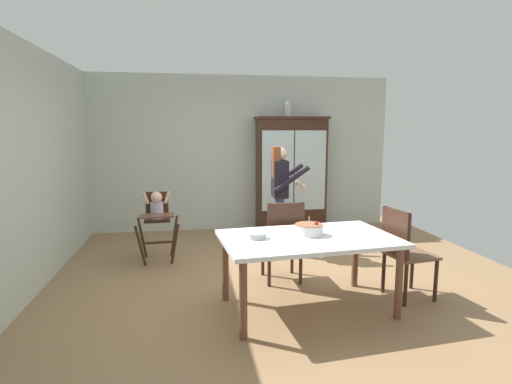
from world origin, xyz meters
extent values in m
plane|color=#93704C|center=(0.00, 0.00, 0.00)|extent=(6.24, 6.24, 0.00)
cube|color=beige|center=(0.00, 2.63, 1.35)|extent=(5.32, 0.06, 2.70)
cube|color=beige|center=(-2.63, 0.00, 1.35)|extent=(0.06, 5.32, 2.70)
cube|color=#382116|center=(0.82, 2.37, 0.97)|extent=(1.19, 0.42, 1.95)
cube|color=#382116|center=(0.82, 2.37, 1.97)|extent=(1.25, 0.48, 0.04)
cube|color=silver|center=(0.54, 2.15, 1.07)|extent=(0.55, 0.01, 1.36)
cube|color=silver|center=(1.11, 2.15, 1.07)|extent=(0.55, 0.01, 1.36)
cube|color=#382116|center=(0.82, 2.37, 1.07)|extent=(1.11, 0.36, 0.02)
cylinder|color=#B2B7B2|center=(0.76, 2.37, 2.10)|extent=(0.13, 0.13, 0.22)
cylinder|color=#B2B7B2|center=(0.76, 2.37, 2.23)|extent=(0.07, 0.07, 0.05)
cylinder|color=#382116|center=(-1.59, 0.71, 0.28)|extent=(0.13, 0.14, 0.56)
cylinder|color=#382116|center=(-1.15, 0.74, 0.28)|extent=(0.14, 0.13, 0.56)
cylinder|color=#382116|center=(-1.61, 1.15, 0.28)|extent=(0.14, 0.13, 0.56)
cylinder|color=#382116|center=(-1.17, 1.18, 0.28)|extent=(0.13, 0.14, 0.56)
cube|color=#382116|center=(-1.38, 0.94, 0.25)|extent=(0.42, 0.06, 0.02)
cube|color=#382116|center=(-1.38, 0.94, 0.57)|extent=(0.36, 0.36, 0.02)
cube|color=#382116|center=(-1.39, 1.10, 0.76)|extent=(0.31, 0.05, 0.34)
cube|color=brown|center=(-1.37, 0.67, 0.68)|extent=(0.45, 0.26, 0.02)
cylinder|color=#B2ADD1|center=(-1.38, 0.96, 0.70)|extent=(0.17, 0.17, 0.22)
sphere|color=beige|center=(-1.38, 0.96, 0.87)|extent=(0.15, 0.15, 0.15)
cylinder|color=beige|center=(-1.52, 0.96, 0.86)|extent=(0.10, 0.05, 0.17)
cylinder|color=beige|center=(-1.24, 0.97, 0.86)|extent=(0.10, 0.05, 0.17)
cylinder|color=#3D4C6B|center=(0.32, 0.96, 0.41)|extent=(0.11, 0.11, 0.82)
cylinder|color=#3D4C6B|center=(0.33, 1.12, 0.41)|extent=(0.11, 0.11, 0.82)
cube|color=black|center=(0.32, 1.04, 1.08)|extent=(0.22, 0.37, 0.52)
cube|color=white|center=(0.43, 1.03, 1.08)|extent=(0.01, 0.06, 0.49)
sphere|color=beige|center=(0.32, 1.04, 1.43)|extent=(0.19, 0.19, 0.19)
cube|color=brown|center=(0.27, 1.04, 1.31)|extent=(0.11, 0.20, 0.44)
cylinder|color=black|center=(0.45, 0.83, 1.10)|extent=(0.49, 0.10, 0.37)
sphere|color=beige|center=(0.61, 0.82, 0.99)|extent=(0.08, 0.08, 0.08)
cylinder|color=black|center=(0.47, 1.23, 1.10)|extent=(0.49, 0.10, 0.37)
sphere|color=beige|center=(0.63, 1.22, 0.99)|extent=(0.08, 0.08, 0.08)
cube|color=silver|center=(0.19, -0.84, 0.72)|extent=(1.76, 1.16, 0.04)
cylinder|color=brown|center=(-0.52, -1.33, 0.35)|extent=(0.07, 0.07, 0.70)
cylinder|color=brown|center=(0.97, -1.19, 0.35)|extent=(0.07, 0.07, 0.70)
cylinder|color=brown|center=(-0.59, -0.50, 0.35)|extent=(0.07, 0.07, 0.70)
cylinder|color=brown|center=(0.89, -0.36, 0.35)|extent=(0.07, 0.07, 0.70)
cylinder|color=white|center=(0.21, -0.77, 0.79)|extent=(0.28, 0.28, 0.10)
cylinder|color=#935B3D|center=(0.21, -0.77, 0.84)|extent=(0.27, 0.27, 0.01)
cylinder|color=#F2E5CC|center=(0.21, -0.77, 0.88)|extent=(0.01, 0.01, 0.06)
cone|color=yellow|center=(0.21, -0.77, 0.92)|extent=(0.02, 0.02, 0.02)
sphere|color=red|center=(0.28, -0.81, 0.87)|extent=(0.04, 0.04, 0.04)
cylinder|color=#B2BCC6|center=(-0.32, -0.83, 0.77)|extent=(0.18, 0.18, 0.05)
cylinder|color=#382116|center=(0.29, 0.17, 0.23)|extent=(0.04, 0.04, 0.45)
cylinder|color=#382116|center=(-0.08, 0.16, 0.23)|extent=(0.04, 0.04, 0.45)
cylinder|color=#382116|center=(0.30, -0.20, 0.23)|extent=(0.04, 0.04, 0.45)
cylinder|color=#382116|center=(-0.07, -0.21, 0.23)|extent=(0.04, 0.04, 0.45)
cube|color=brown|center=(0.11, -0.02, 0.47)|extent=(0.45, 0.45, 0.03)
cube|color=#382116|center=(0.11, -0.22, 0.72)|extent=(0.42, 0.05, 0.48)
cylinder|color=#382116|center=(0.30, -0.22, 0.72)|extent=(0.03, 0.03, 0.48)
cylinder|color=#382116|center=(-0.08, -0.22, 0.72)|extent=(0.03, 0.03, 0.48)
cylinder|color=#382116|center=(1.55, -0.89, 0.23)|extent=(0.04, 0.04, 0.45)
cylinder|color=#382116|center=(1.49, -0.53, 0.23)|extent=(0.04, 0.04, 0.45)
cylinder|color=#382116|center=(1.18, -0.95, 0.23)|extent=(0.04, 0.04, 0.45)
cylinder|color=#382116|center=(1.13, -0.58, 0.23)|extent=(0.04, 0.04, 0.45)
cube|color=brown|center=(1.34, -0.74, 0.47)|extent=(0.50, 0.50, 0.03)
cube|color=#382116|center=(1.14, -0.77, 0.72)|extent=(0.10, 0.42, 0.48)
cylinder|color=#382116|center=(1.16, -0.95, 0.72)|extent=(0.03, 0.03, 0.48)
cylinder|color=#382116|center=(1.11, -0.58, 0.72)|extent=(0.03, 0.03, 0.48)
camera|label=1|loc=(-0.94, -4.52, 1.77)|focal=28.39mm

